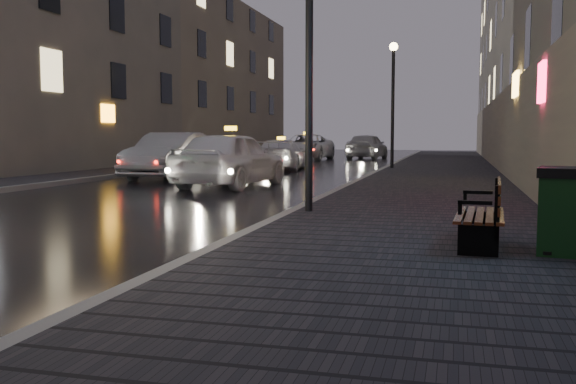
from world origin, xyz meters
The scene contains 17 objects.
ground centered at (0.00, 0.00, 0.00)m, with size 120.00×120.00×0.00m, color black.
sidewalk centered at (3.90, 21.00, 0.07)m, with size 4.60×58.00×0.15m, color black.
curb centered at (1.50, 21.00, 0.07)m, with size 0.20×58.00×0.15m, color slate.
sidewalk_far centered at (-8.70, 21.00, 0.07)m, with size 2.40×58.00×0.15m, color black.
curb_far centered at (-7.40, 21.00, 0.07)m, with size 0.20×58.00×0.15m, color slate.
building_near centered at (7.10, 25.00, 6.50)m, with size 1.80×50.00×13.00m, color #605B54.
building_far_b centered at (-13.50, 20.00, 7.00)m, with size 6.00×16.00×14.00m, color #6B6051.
building_far_c centered at (-13.50, 39.00, 5.50)m, with size 6.00×22.00×11.00m, color #6B6051.
lamp_near centered at (1.85, 6.00, 3.49)m, with size 0.36×0.36×5.28m.
lamp_far centered at (1.85, 22.00, 3.49)m, with size 0.36×0.36×5.28m.
bench centered at (4.87, 2.86, 0.58)m, with size 0.67×1.71×0.86m.
trash_bin centered at (5.80, 2.56, 0.68)m, with size 0.79×0.79×1.04m.
taxi_near centered at (-2.05, 12.57, 0.84)m, with size 1.99×4.95×1.69m, color white.
car_left_mid centered at (-5.40, 15.53, 0.82)m, with size 1.74×5.00×1.65m, color #9B9AA2.
taxi_mid centered at (-2.99, 21.74, 0.67)m, with size 1.88×4.62×1.34m, color silver.
taxi_far centered at (-4.50, 33.16, 0.79)m, with size 2.63×5.70×1.58m, color silver.
car_far centered at (-1.00, 35.23, 0.81)m, with size 1.92×4.78×1.63m, color #9B9BA3.
Camera 1 is at (4.49, -5.62, 1.58)m, focal length 40.00 mm.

